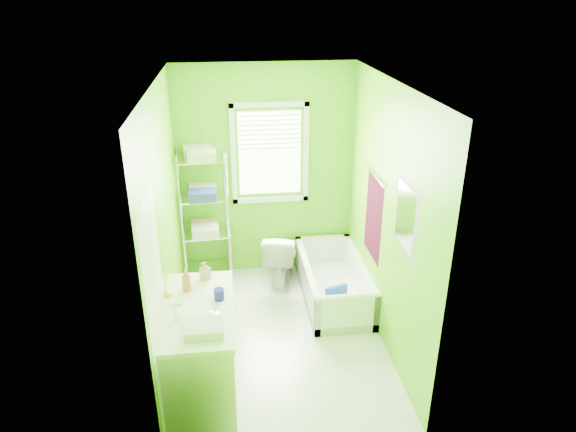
{
  "coord_description": "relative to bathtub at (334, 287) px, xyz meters",
  "views": [
    {
      "loc": [
        -0.45,
        -4.39,
        3.33
      ],
      "look_at": [
        0.12,
        0.25,
        1.26
      ],
      "focal_mm": 32.0,
      "sensor_mm": 36.0,
      "label": 1
    }
  ],
  "objects": [
    {
      "name": "door",
      "position": [
        -1.74,
        -1.62,
        0.85
      ],
      "size": [
        0.09,
        0.8,
        2.0
      ],
      "color": "white",
      "rests_on": "ground"
    },
    {
      "name": "wire_shelf_unit",
      "position": [
        -1.45,
        0.65,
        0.88
      ],
      "size": [
        0.59,
        0.47,
        1.69
      ],
      "color": "silver",
      "rests_on": "ground"
    },
    {
      "name": "toilet",
      "position": [
        -0.56,
        0.47,
        0.19
      ],
      "size": [
        0.53,
        0.74,
        0.69
      ],
      "primitive_type": "imported",
      "rotation": [
        0.0,
        0.0,
        2.91
      ],
      "color": "white",
      "rests_on": "ground"
    },
    {
      "name": "bathtub",
      "position": [
        0.0,
        0.0,
        0.0
      ],
      "size": [
        0.69,
        1.48,
        0.48
      ],
      "color": "white",
      "rests_on": "ground"
    },
    {
      "name": "vanity",
      "position": [
        -1.46,
        -1.33,
        0.32
      ],
      "size": [
        0.6,
        1.18,
        1.1
      ],
      "color": "silver",
      "rests_on": "ground"
    },
    {
      "name": "room_envelope",
      "position": [
        -0.7,
        -0.62,
        1.39
      ],
      "size": [
        2.14,
        2.94,
        2.62
      ],
      "color": "#51A808",
      "rests_on": "ground"
    },
    {
      "name": "right_wall_decor",
      "position": [
        0.33,
        -0.64,
        1.17
      ],
      "size": [
        0.04,
        1.48,
        1.17
      ],
      "color": "#3B0619",
      "rests_on": "ground"
    },
    {
      "name": "ground",
      "position": [
        -0.7,
        -0.62,
        -0.15
      ],
      "size": [
        2.9,
        2.9,
        0.0
      ],
      "primitive_type": "plane",
      "color": "silver",
      "rests_on": "ground"
    },
    {
      "name": "window",
      "position": [
        -0.65,
        0.81,
        1.46
      ],
      "size": [
        0.92,
        0.05,
        1.22
      ],
      "color": "white",
      "rests_on": "ground"
    }
  ]
}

